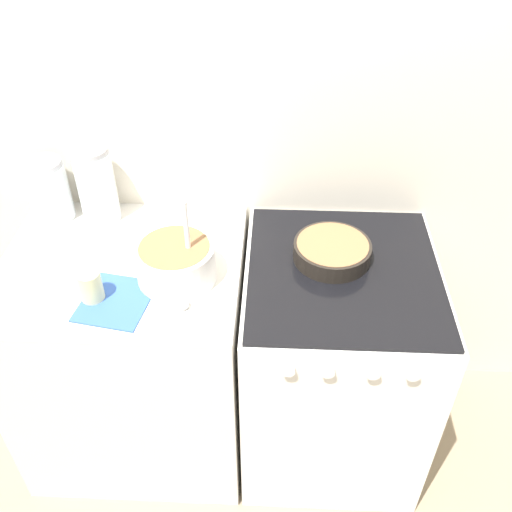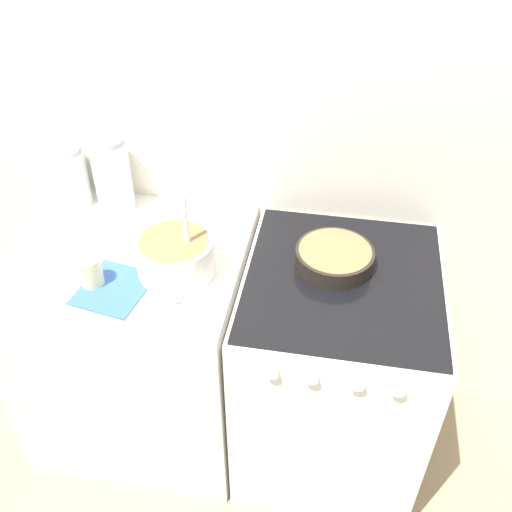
# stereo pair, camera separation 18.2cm
# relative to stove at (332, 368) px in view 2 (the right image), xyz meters

# --- Properties ---
(ground_plane) EXTENTS (12.00, 12.00, 0.00)m
(ground_plane) POSITION_rel_stove_xyz_m (-0.34, -0.35, -0.45)
(ground_plane) COLOR gray
(wall_back) EXTENTS (4.59, 0.05, 2.40)m
(wall_back) POSITION_rel_stove_xyz_m (-0.34, 0.37, 0.75)
(wall_back) COLOR beige
(wall_back) RESTS_ON ground_plane
(countertop_cabinet) EXTENTS (0.80, 0.70, 0.89)m
(countertop_cabinet) POSITION_rel_stove_xyz_m (-0.74, 0.00, 0.00)
(countertop_cabinet) COLOR silver
(countertop_cabinet) RESTS_ON ground_plane
(stove) EXTENTS (0.65, 0.71, 0.89)m
(stove) POSITION_rel_stove_xyz_m (0.00, 0.00, 0.00)
(stove) COLOR white
(stove) RESTS_ON ground_plane
(mixing_bowl) EXTENTS (0.25, 0.25, 0.29)m
(mixing_bowl) POSITION_rel_stove_xyz_m (-0.53, -0.06, 0.52)
(mixing_bowl) COLOR white
(mixing_bowl) RESTS_ON countertop_cabinet
(baking_pan) EXTENTS (0.26, 0.26, 0.06)m
(baking_pan) POSITION_rel_stove_xyz_m (-0.04, 0.06, 0.48)
(baking_pan) COLOR black
(baking_pan) RESTS_ON stove
(storage_jar_left) EXTENTS (0.15, 0.15, 0.23)m
(storage_jar_left) POSITION_rel_stove_xyz_m (-1.03, 0.25, 0.54)
(storage_jar_left) COLOR silver
(storage_jar_left) RESTS_ON countertop_cabinet
(storage_jar_middle) EXTENTS (0.13, 0.13, 0.28)m
(storage_jar_middle) POSITION_rel_stove_xyz_m (-0.86, 0.25, 0.57)
(storage_jar_middle) COLOR silver
(storage_jar_middle) RESTS_ON countertop_cabinet
(tin_can) EXTENTS (0.07, 0.07, 0.10)m
(tin_can) POSITION_rel_stove_xyz_m (-0.78, -0.17, 0.50)
(tin_can) COLOR beige
(tin_can) RESTS_ON countertop_cabinet
(recipe_page) EXTENTS (0.24, 0.25, 0.01)m
(recipe_page) POSITION_rel_stove_xyz_m (-0.71, -0.18, 0.45)
(recipe_page) COLOR #3359B2
(recipe_page) RESTS_ON countertop_cabinet
(measuring_spoon) EXTENTS (0.12, 0.04, 0.04)m
(measuring_spoon) POSITION_rel_stove_xyz_m (-0.51, -0.20, 0.46)
(measuring_spoon) COLOR white
(measuring_spoon) RESTS_ON countertop_cabinet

